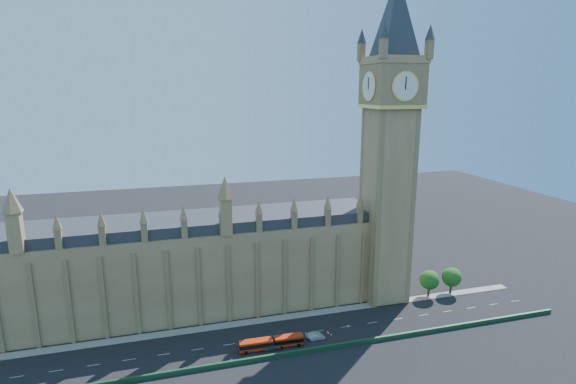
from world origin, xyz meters
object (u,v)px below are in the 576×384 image
object	(u,v)px
car_white	(314,334)
car_silver	(317,337)
car_grey	(272,347)
red_bus	(271,343)

from	to	relation	value
car_white	car_silver	bearing A→B (deg)	-171.21
car_grey	car_silver	size ratio (longest dim) A/B	1.10
car_silver	car_white	size ratio (longest dim) A/B	0.93
red_bus	car_silver	size ratio (longest dim) A/B	3.92
car_grey	car_silver	bearing A→B (deg)	-81.72
red_bus	car_grey	world-z (taller)	red_bus
red_bus	car_white	size ratio (longest dim) A/B	3.66
red_bus	car_white	bearing A→B (deg)	11.87
red_bus	car_silver	world-z (taller)	red_bus
car_grey	car_white	bearing A→B (deg)	-74.38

